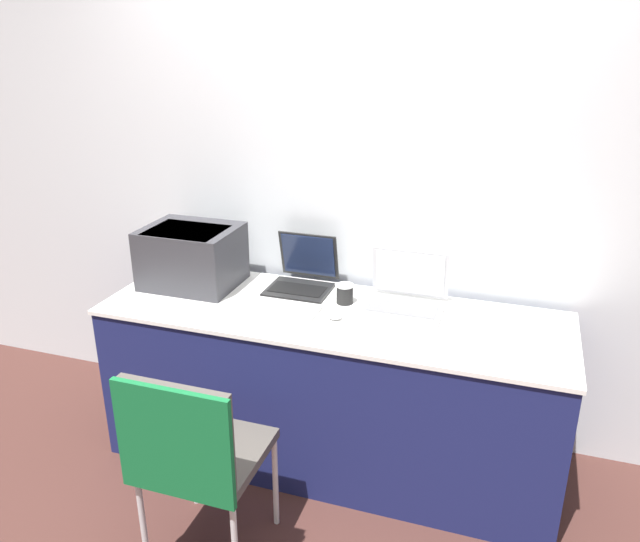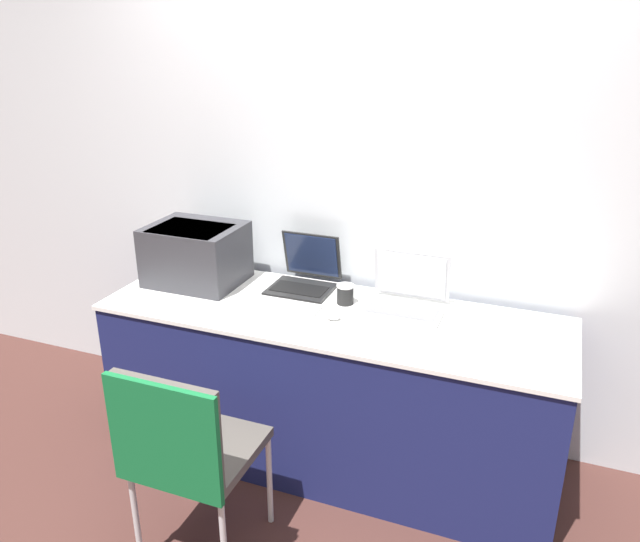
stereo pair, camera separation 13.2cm
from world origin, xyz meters
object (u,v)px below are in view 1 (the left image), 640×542
laptop_right (405,296)px  chair (192,449)px  coffee_cup (345,294)px  mouse (335,316)px  printer (192,254)px  external_keyboard (276,307)px  laptop_left (302,277)px

laptop_right → chair: size_ratio=0.41×
coffee_cup → mouse: bearing=-87.4°
mouse → chair: size_ratio=0.07×
coffee_cup → mouse: 0.19m
printer → mouse: size_ratio=6.89×
external_keyboard → mouse: 0.29m
mouse → chair: 0.85m
laptop_left → laptop_right: (0.53, -0.07, -0.00)m
printer → mouse: printer is taller
laptop_left → laptop_right: size_ratio=0.88×
laptop_left → coffee_cup: size_ratio=3.34×
printer → mouse: 0.83m
external_keyboard → mouse: bearing=-3.1°
mouse → chair: bearing=-112.6°
external_keyboard → chair: (-0.02, -0.77, -0.24)m
laptop_right → coffee_cup: laptop_right is taller
printer → laptop_left: (0.54, 0.13, -0.10)m
coffee_cup → chair: coffee_cup is taller
laptop_left → coffee_cup: bearing=-23.6°
external_keyboard → mouse: size_ratio=6.16×
printer → chair: printer is taller
laptop_left → coffee_cup: laptop_left is taller
laptop_right → chair: 1.18m
coffee_cup → mouse: size_ratio=1.43×
external_keyboard → mouse: (0.29, -0.02, 0.01)m
laptop_right → chair: bearing=-120.8°
chair → laptop_right: bearing=59.2°
coffee_cup → laptop_right: bearing=8.7°
external_keyboard → coffee_cup: 0.33m
laptop_right → external_keyboard: (-0.56, -0.21, -0.05)m
external_keyboard → laptop_left: bearing=84.1°
coffee_cup → external_keyboard: bearing=-149.1°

